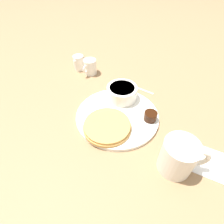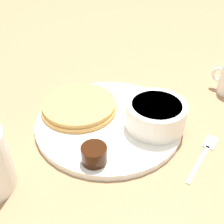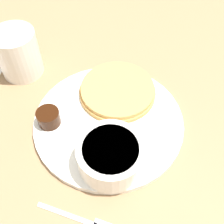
{
  "view_description": "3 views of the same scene",
  "coord_description": "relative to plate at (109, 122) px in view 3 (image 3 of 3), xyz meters",
  "views": [
    {
      "loc": [
        -0.07,
        0.41,
        0.45
      ],
      "look_at": [
        0.02,
        0.0,
        0.02
      ],
      "focal_mm": 28.0,
      "sensor_mm": 36.0,
      "label": 1
    },
    {
      "loc": [
        -0.42,
        -0.09,
        0.35
      ],
      "look_at": [
        -0.01,
        -0.01,
        0.04
      ],
      "focal_mm": 45.0,
      "sensor_mm": 36.0,
      "label": 2
    },
    {
      "loc": [
        -0.01,
        -0.31,
        0.45
      ],
      "look_at": [
        0.01,
        0.01,
        0.03
      ],
      "focal_mm": 45.0,
      "sensor_mm": 36.0,
      "label": 3
    }
  ],
  "objects": [
    {
      "name": "plate",
      "position": [
        0.0,
        0.0,
        0.0
      ],
      "size": [
        0.28,
        0.28,
        0.01
      ],
      "color": "white",
      "rests_on": "ground_plane"
    },
    {
      "name": "pancake_stack",
      "position": [
        0.02,
        0.07,
        0.01
      ],
      "size": [
        0.15,
        0.15,
        0.02
      ],
      "color": "tan",
      "rests_on": "plate"
    },
    {
      "name": "coffee_mug",
      "position": [
        -0.19,
        0.15,
        0.04
      ],
      "size": [
        0.13,
        0.09,
        0.1
      ],
      "color": "silver",
      "rests_on": "ground_plane"
    },
    {
      "name": "syrup_cup",
      "position": [
        -0.11,
        -0.0,
        0.02
      ],
      "size": [
        0.04,
        0.04,
        0.03
      ],
      "color": "black",
      "rests_on": "plate"
    },
    {
      "name": "ground_plane",
      "position": [
        0.0,
        0.0,
        -0.01
      ],
      "size": [
        4.0,
        4.0,
        0.0
      ],
      "primitive_type": "plane",
      "color": "#93704C"
    },
    {
      "name": "butter_ramekin",
      "position": [
        -0.02,
        -0.11,
        0.02
      ],
      "size": [
        0.05,
        0.05,
        0.05
      ],
      "color": "white",
      "rests_on": "plate"
    },
    {
      "name": "bowl",
      "position": [
        0.0,
        -0.09,
        0.03
      ],
      "size": [
        0.11,
        0.11,
        0.05
      ],
      "color": "white",
      "rests_on": "plate"
    },
    {
      "name": "fork",
      "position": [
        -0.04,
        -0.18,
        -0.0
      ],
      "size": [
        0.13,
        0.06,
        0.0
      ],
      "color": "silver",
      "rests_on": "ground_plane"
    }
  ]
}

